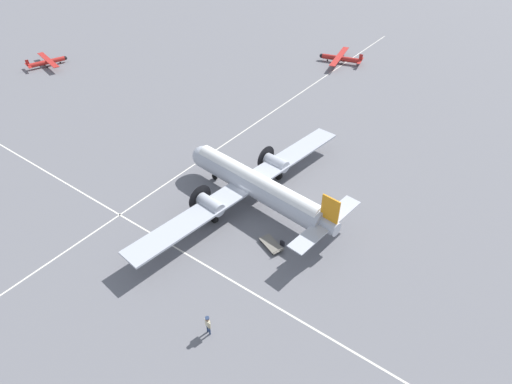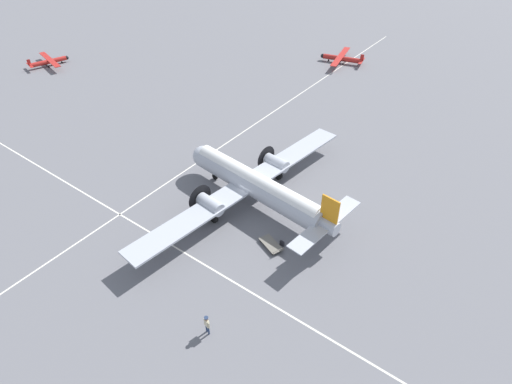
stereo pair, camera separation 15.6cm
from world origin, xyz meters
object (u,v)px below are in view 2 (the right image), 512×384
Objects in this scene: light_aircraft_distant at (341,58)px; baggage_cart at (271,244)px; suitcase_near_door at (282,243)px; crew_foreground at (207,323)px; airliner_main at (253,183)px; light_aircraft_taxiing at (49,61)px.

baggage_cart is at bearing 96.65° from light_aircraft_distant.
light_aircraft_distant is (16.06, -44.05, 0.55)m from suitcase_near_door.
suitcase_near_door is (0.41, -10.46, -0.89)m from crew_foreground.
baggage_cart is (-4.93, 4.08, -2.10)m from airliner_main.
airliner_main is 15.20m from crew_foreground.
baggage_cart is 0.25× the size of light_aircraft_distant.
suitcase_near_door is (-5.67, 3.42, -2.11)m from airliner_main.
airliner_main is 6.74m from baggage_cart.
airliner_main is 2.70× the size of light_aircraft_distant.
airliner_main is at bearing 92.08° from light_aircraft_distant.
suitcase_near_door is 0.23× the size of baggage_cart.
suitcase_near_door is 0.07× the size of light_aircraft_taxiing.
crew_foreground is 3.13× the size of suitcase_near_door.
light_aircraft_taxiing is at bearing 25.07° from light_aircraft_distant.
light_aircraft_taxiing is (56.09, -13.62, 0.50)m from baggage_cart.
crew_foreground reaches higher than light_aircraft_taxiing.
light_aircraft_distant reaches higher than light_aircraft_taxiing.
crew_foreground is 10.50m from suitcase_near_door.
light_aircraft_distant reaches higher than baggage_cart.
light_aircraft_taxiing reaches higher than baggage_cart.
airliner_main is at bearing 126.78° from crew_foreground.
airliner_main reaches higher than crew_foreground.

